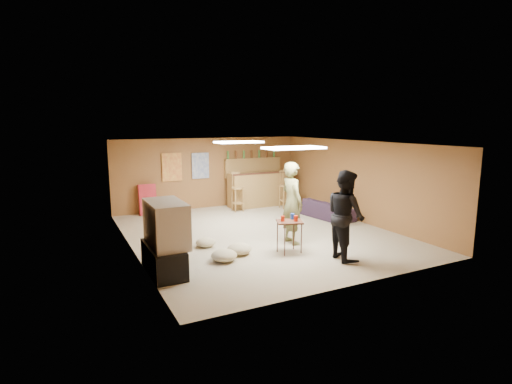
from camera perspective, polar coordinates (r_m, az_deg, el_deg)
name	(u,v)px	position (r m, az deg, el deg)	size (l,w,h in m)	color
ground	(260,234)	(9.80, 0.53, -5.95)	(7.00, 7.00, 0.00)	tan
ceiling	(260,143)	(9.44, 0.55, 7.01)	(6.00, 7.00, 0.02)	silver
wall_back	(209,173)	(12.73, -6.70, 2.72)	(6.00, 0.02, 2.20)	brown
wall_front	(358,221)	(6.70, 14.42, -4.01)	(6.00, 0.02, 2.20)	brown
wall_left	(131,200)	(8.62, -17.48, -1.09)	(0.02, 7.00, 2.20)	brown
wall_right	(357,181)	(11.23, 14.28, 1.53)	(0.02, 7.00, 2.20)	brown
tv_stand	(164,259)	(7.46, -13.06, -9.32)	(0.55, 1.30, 0.50)	black
dvd_box	(176,263)	(7.55, -11.39, -9.85)	(0.35, 0.50, 0.08)	#B2B2B7
tv_body	(166,224)	(7.29, -12.72, -4.43)	(0.60, 1.10, 0.80)	#B2B2B7
tv_screen	(183,222)	(7.37, -10.38, -4.20)	(0.02, 0.95, 0.65)	navy
bar_counter	(259,189)	(12.91, 0.45, 0.42)	(2.00, 0.60, 1.10)	olive
bar_lip	(263,173)	(12.61, 0.98, 2.71)	(2.10, 0.12, 0.05)	#3A1D12
bar_shelf	(253,159)	(13.19, -0.44, 4.78)	(2.00, 0.18, 0.05)	olive
bar_backing	(253,168)	(13.24, -0.47, 3.49)	(2.00, 0.14, 0.60)	olive
poster_left	(172,167)	(12.31, -11.92, 3.50)	(0.60, 0.03, 0.85)	#BF3F26
poster_right	(200,166)	(12.57, -7.95, 3.74)	(0.55, 0.03, 0.80)	#334C99
folding_chair_stack	(148,200)	(12.11, -15.23, -1.05)	(0.50, 0.14, 0.90)	#B4212D
ceiling_panel_front	(294,148)	(8.14, 5.43, 6.30)	(1.20, 0.60, 0.04)	white
ceiling_panel_back	(239,142)	(10.52, -2.47, 7.13)	(1.20, 0.60, 0.04)	white
person_olive	(292,203)	(8.87, 5.16, -1.57)	(0.67, 0.44, 1.83)	olive
person_black	(346,215)	(8.03, 12.67, -3.20)	(0.86, 0.67, 1.78)	black
sofa	(327,209)	(11.51, 10.04, -2.42)	(1.71, 0.67, 0.50)	black
tray_table	(289,237)	(8.35, 4.78, -6.40)	(0.52, 0.42, 0.68)	#3A1D12
cup_red_near	(283,219)	(8.22, 3.82, -3.81)	(0.08, 0.08, 0.11)	red
cup_red_far	(296,218)	(8.24, 5.71, -3.78)	(0.09, 0.09, 0.12)	red
cup_blue	(293,216)	(8.41, 5.24, -3.49)	(0.09, 0.09, 0.12)	#173BA0
bar_stool_left	(238,194)	(12.13, -2.65, -0.31)	(0.34, 0.34, 1.06)	olive
bar_stool_right	(285,188)	(12.58, 4.21, 0.59)	(0.41, 0.41, 1.29)	olive
cushion_near_tv	(239,249)	(8.29, -2.39, -8.11)	(0.50, 0.50, 0.23)	tan
cushion_mid	(206,242)	(8.84, -7.22, -7.15)	(0.43, 0.43, 0.19)	tan
cushion_far	(224,255)	(7.91, -4.60, -9.02)	(0.51, 0.51, 0.23)	tan
bottle_row	(252,154)	(13.13, -0.63, 5.43)	(1.76, 0.08, 0.26)	#3F7233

